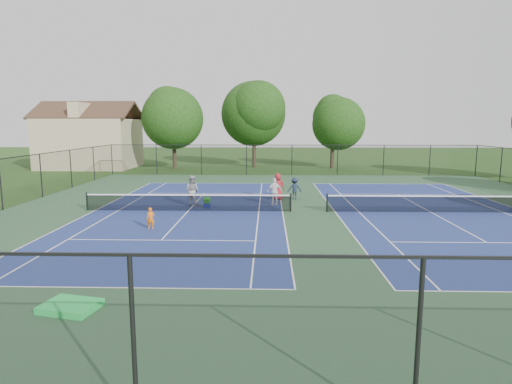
{
  "coord_description": "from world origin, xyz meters",
  "views": [
    {
      "loc": [
        -2.36,
        -24.3,
        4.99
      ],
      "look_at": [
        -3.02,
        -1.0,
        1.3
      ],
      "focal_mm": 30.0,
      "sensor_mm": 36.0,
      "label": 1
    }
  ],
  "objects_px": {
    "child_player": "(151,218)",
    "bystander_c": "(278,187)",
    "ball_hopper": "(207,200)",
    "tree_back_c": "(333,120)",
    "clapboard_house": "(90,141)",
    "ball_crate": "(207,206)",
    "tree_back_a": "(173,115)",
    "instructor": "(192,191)",
    "bystander_b": "(294,189)",
    "bystander_a": "(275,191)",
    "tree_back_b": "(254,110)"
  },
  "relations": [
    {
      "from": "child_player",
      "to": "tree_back_a",
      "type": "bearing_deg",
      "value": 94.48
    },
    {
      "from": "tree_back_a",
      "to": "child_player",
      "type": "distance_m",
      "value": 29.36
    },
    {
      "from": "child_player",
      "to": "bystander_a",
      "type": "relative_size",
      "value": 0.61
    },
    {
      "from": "bystander_c",
      "to": "ball_crate",
      "type": "xyz_separation_m",
      "value": [
        -4.32,
        -3.02,
        -0.74
      ]
    },
    {
      "from": "clapboard_house",
      "to": "instructor",
      "type": "xyz_separation_m",
      "value": [
        15.95,
        -23.39,
        -2.14
      ]
    },
    {
      "from": "tree_back_c",
      "to": "bystander_b",
      "type": "bearing_deg",
      "value": -104.97
    },
    {
      "from": "tree_back_a",
      "to": "ball_crate",
      "type": "xyz_separation_m",
      "value": [
        6.98,
        -23.08,
        -5.88
      ]
    },
    {
      "from": "clapboard_house",
      "to": "bystander_c",
      "type": "height_order",
      "value": "clapboard_house"
    },
    {
      "from": "instructor",
      "to": "bystander_a",
      "type": "relative_size",
      "value": 1.1
    },
    {
      "from": "ball_crate",
      "to": "clapboard_house",
      "type": "bearing_deg",
      "value": 125.18
    },
    {
      "from": "bystander_a",
      "to": "ball_hopper",
      "type": "distance_m",
      "value": 4.24
    },
    {
      "from": "child_player",
      "to": "bystander_b",
      "type": "height_order",
      "value": "bystander_b"
    },
    {
      "from": "bystander_b",
      "to": "bystander_c",
      "type": "height_order",
      "value": "bystander_c"
    },
    {
      "from": "child_player",
      "to": "ball_crate",
      "type": "height_order",
      "value": "child_player"
    },
    {
      "from": "tree_back_a",
      "to": "clapboard_house",
      "type": "distance_m",
      "value": 10.47
    },
    {
      "from": "tree_back_c",
      "to": "bystander_a",
      "type": "height_order",
      "value": "tree_back_c"
    },
    {
      "from": "child_player",
      "to": "bystander_b",
      "type": "distance_m",
      "value": 11.31
    },
    {
      "from": "bystander_a",
      "to": "tree_back_a",
      "type": "bearing_deg",
      "value": -84.51
    },
    {
      "from": "tree_back_b",
      "to": "clapboard_house",
      "type": "bearing_deg",
      "value": -176.99
    },
    {
      "from": "tree_back_a",
      "to": "ball_hopper",
      "type": "distance_m",
      "value": 24.74
    },
    {
      "from": "bystander_a",
      "to": "ball_crate",
      "type": "bearing_deg",
      "value": -6.28
    },
    {
      "from": "tree_back_a",
      "to": "tree_back_b",
      "type": "xyz_separation_m",
      "value": [
        9.0,
        2.0,
        0.56
      ]
    },
    {
      "from": "clapboard_house",
      "to": "ball_crate",
      "type": "bearing_deg",
      "value": -54.82
    },
    {
      "from": "clapboard_house",
      "to": "bystander_c",
      "type": "xyz_separation_m",
      "value": [
        21.29,
        -21.07,
        -2.2
      ]
    },
    {
      "from": "tree_back_b",
      "to": "bystander_c",
      "type": "distance_m",
      "value": 22.91
    },
    {
      "from": "tree_back_a",
      "to": "ball_hopper",
      "type": "xyz_separation_m",
      "value": [
        6.98,
        -23.08,
        -5.55
      ]
    },
    {
      "from": "tree_back_b",
      "to": "child_player",
      "type": "height_order",
      "value": "tree_back_b"
    },
    {
      "from": "tree_back_b",
      "to": "ball_hopper",
      "type": "bearing_deg",
      "value": -94.61
    },
    {
      "from": "child_player",
      "to": "bystander_c",
      "type": "height_order",
      "value": "bystander_c"
    },
    {
      "from": "child_player",
      "to": "bystander_c",
      "type": "relative_size",
      "value": 0.59
    },
    {
      "from": "tree_back_c",
      "to": "instructor",
      "type": "bearing_deg",
      "value": -117.24
    },
    {
      "from": "bystander_c",
      "to": "ball_hopper",
      "type": "relative_size",
      "value": 4.94
    },
    {
      "from": "tree_back_c",
      "to": "child_player",
      "type": "xyz_separation_m",
      "value": [
        -12.99,
        -29.4,
        -4.95
      ]
    },
    {
      "from": "tree_back_c",
      "to": "bystander_c",
      "type": "xyz_separation_m",
      "value": [
        -6.71,
        -21.07,
        -4.59
      ]
    },
    {
      "from": "tree_back_a",
      "to": "clapboard_house",
      "type": "xyz_separation_m",
      "value": [
        -10.0,
        1.0,
        -2.95
      ]
    },
    {
      "from": "tree_back_b",
      "to": "instructor",
      "type": "bearing_deg",
      "value": -97.12
    },
    {
      "from": "clapboard_house",
      "to": "tree_back_c",
      "type": "bearing_deg",
      "value": 0.0
    },
    {
      "from": "tree_back_c",
      "to": "clapboard_house",
      "type": "bearing_deg",
      "value": -180.0
    },
    {
      "from": "clapboard_house",
      "to": "instructor",
      "type": "height_order",
      "value": "clapboard_house"
    },
    {
      "from": "ball_hopper",
      "to": "tree_back_b",
      "type": "bearing_deg",
      "value": 85.39
    },
    {
      "from": "tree_back_a",
      "to": "tree_back_c",
      "type": "bearing_deg",
      "value": 3.18
    },
    {
      "from": "tree_back_a",
      "to": "child_player",
      "type": "height_order",
      "value": "tree_back_a"
    },
    {
      "from": "tree_back_c",
      "to": "bystander_c",
      "type": "relative_size",
      "value": 4.69
    },
    {
      "from": "tree_back_b",
      "to": "child_player",
      "type": "relative_size",
      "value": 9.49
    },
    {
      "from": "tree_back_c",
      "to": "instructor",
      "type": "xyz_separation_m",
      "value": [
        -12.05,
        -23.39,
        -4.53
      ]
    },
    {
      "from": "bystander_c",
      "to": "bystander_a",
      "type": "bearing_deg",
      "value": 78.84
    },
    {
      "from": "bystander_b",
      "to": "instructor",
      "type": "bearing_deg",
      "value": 18.35
    },
    {
      "from": "child_player",
      "to": "instructor",
      "type": "distance_m",
      "value": 6.09
    },
    {
      "from": "tree_back_c",
      "to": "child_player",
      "type": "relative_size",
      "value": 7.95
    },
    {
      "from": "bystander_a",
      "to": "ball_crate",
      "type": "relative_size",
      "value": 4.64
    }
  ]
}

